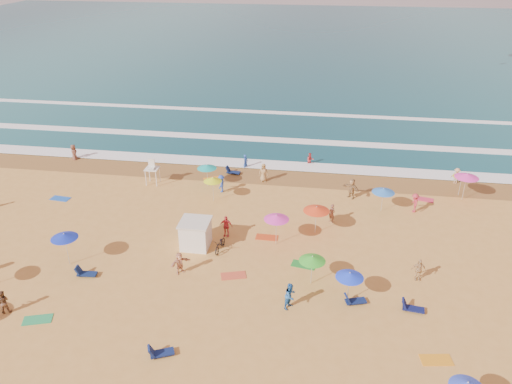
# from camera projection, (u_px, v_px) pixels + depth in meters

# --- Properties ---
(ground) EXTENTS (220.00, 220.00, 0.00)m
(ground) POSITION_uv_depth(u_px,v_px,m) (254.00, 246.00, 37.20)
(ground) COLOR gold
(ground) RESTS_ON ground
(ocean) EXTENTS (220.00, 140.00, 0.18)m
(ocean) POSITION_uv_depth(u_px,v_px,m) (310.00, 42.00, 111.31)
(ocean) COLOR #0C4756
(ocean) RESTS_ON ground
(wet_sand) EXTENTS (220.00, 220.00, 0.00)m
(wet_sand) POSITION_uv_depth(u_px,v_px,m) (273.00, 176.00, 48.22)
(wet_sand) COLOR olive
(wet_sand) RESTS_ON ground
(surf_foam) EXTENTS (200.00, 18.70, 0.05)m
(surf_foam) POSITION_uv_depth(u_px,v_px,m) (282.00, 143.00, 55.96)
(surf_foam) COLOR white
(surf_foam) RESTS_ON ground
(cabana) EXTENTS (2.00, 2.00, 2.00)m
(cabana) POSITION_uv_depth(u_px,v_px,m) (196.00, 234.00, 36.82)
(cabana) COLOR white
(cabana) RESTS_ON ground
(cabana_roof) EXTENTS (2.20, 2.20, 0.12)m
(cabana_roof) POSITION_uv_depth(u_px,v_px,m) (195.00, 222.00, 36.34)
(cabana_roof) COLOR silver
(cabana_roof) RESTS_ON cabana
(bicycle) EXTENTS (0.93, 1.99, 1.01)m
(bicycle) POSITION_uv_depth(u_px,v_px,m) (220.00, 244.00, 36.53)
(bicycle) COLOR black
(bicycle) RESTS_ON ground
(lifeguard_stand) EXTENTS (1.20, 1.20, 2.10)m
(lifeguard_stand) POSITION_uv_depth(u_px,v_px,m) (153.00, 173.00, 46.30)
(lifeguard_stand) COLOR white
(lifeguard_stand) RESTS_ON ground
(beach_umbrellas) EXTENTS (64.98, 25.94, 0.73)m
(beach_umbrellas) POSITION_uv_depth(u_px,v_px,m) (273.00, 219.00, 36.51)
(beach_umbrellas) COLOR #1C3CF4
(beach_umbrellas) RESTS_ON ground
(loungers) EXTENTS (55.43, 25.93, 0.34)m
(loungers) POSITION_uv_depth(u_px,v_px,m) (302.00, 276.00, 33.63)
(loungers) COLOR #0F1F4D
(loungers) RESTS_ON ground
(towels) EXTENTS (43.25, 26.67, 0.03)m
(towels) POSITION_uv_depth(u_px,v_px,m) (210.00, 259.00, 35.75)
(towels) COLOR red
(towels) RESTS_ON ground
(beachgoers) EXTENTS (41.45, 26.13, 2.10)m
(beachgoers) POSITION_uv_depth(u_px,v_px,m) (251.00, 207.00, 40.98)
(beachgoers) COLOR #976046
(beachgoers) RESTS_ON ground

